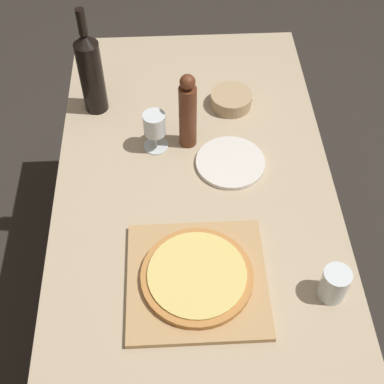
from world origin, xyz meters
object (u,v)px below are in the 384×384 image
object	(u,v)px
wine_glass	(155,126)
wine_bottle	(91,72)
pizza	(197,276)
small_bowl	(231,100)
pepper_mill	(188,112)

from	to	relation	value
wine_glass	wine_bottle	bearing A→B (deg)	135.79
pizza	wine_glass	distance (m)	0.51
wine_glass	small_bowl	distance (m)	0.33
pepper_mill	wine_glass	size ratio (longest dim) A/B	2.00
wine_glass	small_bowl	size ratio (longest dim) A/B	0.97
pizza	small_bowl	bearing A→B (deg)	77.17
small_bowl	pepper_mill	bearing A→B (deg)	-132.40
wine_bottle	pepper_mill	world-z (taller)	wine_bottle
pepper_mill	small_bowl	bearing A→B (deg)	47.60
wine_bottle	small_bowl	bearing A→B (deg)	-1.46
pizza	pepper_mill	distance (m)	0.52
wine_bottle	wine_glass	bearing A→B (deg)	-44.21
pizza	pepper_mill	xyz separation A→B (m)	(-0.00, 0.51, 0.10)
pepper_mill	small_bowl	distance (m)	0.25
pizza	wine_bottle	distance (m)	0.77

